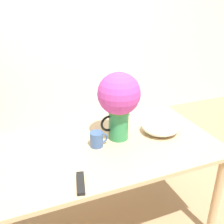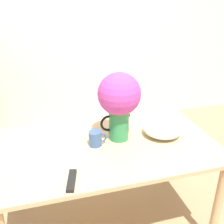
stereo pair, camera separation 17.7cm
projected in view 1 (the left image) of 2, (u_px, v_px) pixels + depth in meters
The scene contains 7 objects.
ground_plane at pixel (118, 218), 2.16m from camera, with size 12.00×12.00×0.00m, color #9E7F5B.
wall_back at pixel (59, 28), 3.19m from camera, with size 8.00×0.05×2.60m.
table at pixel (108, 155), 1.84m from camera, with size 1.49×0.88×0.74m.
flower_vase at pixel (119, 99), 1.76m from camera, with size 0.29×0.29×0.48m.
coffee_mug at pixel (97, 139), 1.76m from camera, with size 0.13×0.09×0.11m.
white_bowl at pixel (160, 126), 1.94m from camera, with size 0.28×0.28×0.10m.
remote_control at pixel (81, 183), 1.42m from camera, with size 0.08×0.18×0.02m.
Camera 1 is at (-0.64, -1.46, 1.70)m, focal length 42.00 mm.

